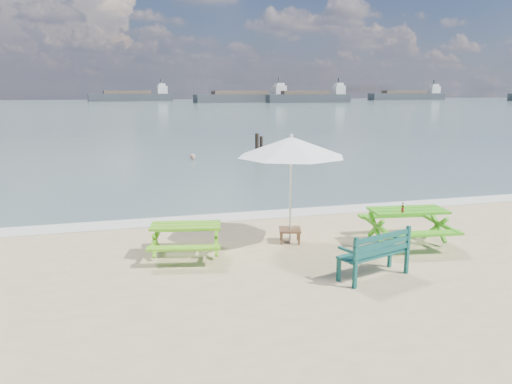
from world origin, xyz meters
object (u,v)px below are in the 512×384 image
object	(u,v)px
picnic_table_left	(186,241)
patio_umbrella	(291,147)
beer_bottle	(403,209)
swimmer	(192,169)
side_table	(290,235)
park_bench	(373,263)
picnic_table_right	(407,227)

from	to	relation	value
picnic_table_left	patio_umbrella	world-z (taller)	patio_umbrella
beer_bottle	swimmer	world-z (taller)	beer_bottle
side_table	swimmer	xyz separation A→B (m)	(-0.19, 14.04, -0.65)
park_bench	swimmer	world-z (taller)	park_bench
patio_umbrella	beer_bottle	xyz separation A→B (m)	(2.20, -1.04, -1.31)
side_table	swimmer	bearing A→B (deg)	90.76
park_bench	beer_bottle	world-z (taller)	beer_bottle
park_bench	beer_bottle	xyz separation A→B (m)	(1.43, 1.40, 0.60)
patio_umbrella	side_table	bearing A→B (deg)	0.00
picnic_table_left	swimmer	distance (m)	14.58
park_bench	patio_umbrella	xyz separation A→B (m)	(-0.77, 2.44, 1.90)
picnic_table_right	side_table	distance (m)	2.62
park_bench	side_table	world-z (taller)	park_bench
picnic_table_left	patio_umbrella	xyz separation A→B (m)	(2.40, 0.35, 1.85)
side_table	patio_umbrella	bearing A→B (deg)	0.00
picnic_table_left	beer_bottle	size ratio (longest dim) A/B	8.09
picnic_table_right	beer_bottle	size ratio (longest dim) A/B	9.03
park_bench	swimmer	xyz separation A→B (m)	(-0.96, 16.48, -0.76)
side_table	picnic_table_right	bearing A→B (deg)	-17.99
side_table	picnic_table_left	bearing A→B (deg)	-171.77
beer_bottle	patio_umbrella	bearing A→B (deg)	154.76
picnic_table_left	beer_bottle	bearing A→B (deg)	-8.55
beer_bottle	picnic_table_left	bearing A→B (deg)	171.45
picnic_table_left	side_table	world-z (taller)	picnic_table_left
side_table	beer_bottle	world-z (taller)	beer_bottle
park_bench	patio_umbrella	size ratio (longest dim) A/B	0.50
beer_bottle	swimmer	bearing A→B (deg)	99.00
picnic_table_left	patio_umbrella	size ratio (longest dim) A/B	0.61
picnic_table_left	picnic_table_right	bearing A→B (deg)	-5.39
side_table	patio_umbrella	distance (m)	2.01
side_table	beer_bottle	size ratio (longest dim) A/B	2.63
patio_umbrella	swimmer	size ratio (longest dim) A/B	1.93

